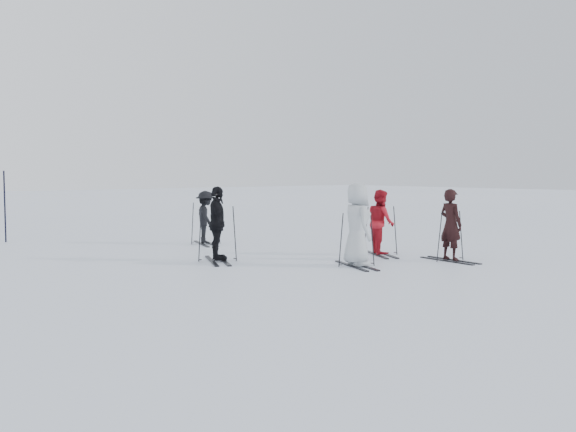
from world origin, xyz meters
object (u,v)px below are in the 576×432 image
object	(u,v)px
piste_marker	(5,206)
skier_uphill_left	(217,225)
skier_uphill_far	(206,218)
skier_red	(381,223)
skier_near_dark	(451,226)
skier_grey	(357,225)

from	to	relation	value
piste_marker	skier_uphill_left	bearing A→B (deg)	-69.99
skier_uphill_left	piste_marker	xyz separation A→B (m)	(-2.72, 7.46, 0.20)
skier_uphill_left	skier_uphill_far	world-z (taller)	skier_uphill_left
skier_red	skier_uphill_far	bearing A→B (deg)	51.80
skier_near_dark	skier_uphill_far	size ratio (longest dim) A/B	1.10
skier_red	piste_marker	xyz separation A→B (m)	(-6.59, 9.04, 0.25)
skier_uphill_left	skier_uphill_far	bearing A→B (deg)	-2.93
skier_red	skier_near_dark	bearing A→B (deg)	-138.88
skier_uphill_left	skier_near_dark	bearing A→B (deg)	-103.86
skier_red	skier_grey	xyz separation A→B (m)	(-1.88, -1.03, 0.10)
piste_marker	skier_uphill_far	bearing A→B (deg)	-43.84
skier_grey	skier_uphill_left	distance (m)	3.28
skier_near_dark	skier_grey	world-z (taller)	skier_grey
skier_uphill_left	piste_marker	bearing A→B (deg)	44.24
skier_uphill_far	skier_grey	bearing A→B (deg)	-158.61
skier_grey	skier_uphill_left	bearing A→B (deg)	57.82
skier_red	piste_marker	size ratio (longest dim) A/B	0.76
skier_grey	skier_uphill_far	bearing A→B (deg)	23.54
skier_red	skier_uphill_left	distance (m)	4.18
skier_near_dark	skier_uphill_left	xyz separation A→B (m)	(-4.32, 3.39, 0.03)
skier_red	piste_marker	distance (m)	11.19
skier_uphill_far	skier_red	bearing A→B (deg)	-137.29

